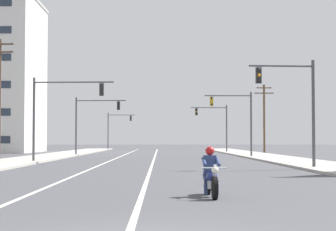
{
  "coord_description": "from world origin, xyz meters",
  "views": [
    {
      "loc": [
        0.33,
        -9.55,
        1.65
      ],
      "look_at": [
        0.72,
        20.61,
        2.9
      ],
      "focal_mm": 63.03,
      "sensor_mm": 36.0,
      "label": 1
    }
  ],
  "objects_px": {
    "traffic_signal_near_left": "(58,105)",
    "motorcycle_with_rider": "(211,177)",
    "traffic_signal_mid_right": "(238,114)",
    "traffic_signal_far_right": "(216,121)",
    "utility_pole_right_far": "(264,116)",
    "traffic_signal_mid_left": "(91,117)",
    "traffic_signal_near_right": "(295,98)",
    "traffic_signal_far_left": "(116,125)"
  },
  "relations": [
    {
      "from": "traffic_signal_near_right",
      "to": "traffic_signal_far_right",
      "type": "height_order",
      "value": "same"
    },
    {
      "from": "traffic_signal_far_left",
      "to": "utility_pole_right_far",
      "type": "relative_size",
      "value": 0.74
    },
    {
      "from": "traffic_signal_near_right",
      "to": "traffic_signal_mid_right",
      "type": "relative_size",
      "value": 1.0
    },
    {
      "from": "motorcycle_with_rider",
      "to": "utility_pole_right_far",
      "type": "height_order",
      "value": "utility_pole_right_far"
    },
    {
      "from": "motorcycle_with_rider",
      "to": "traffic_signal_far_left",
      "type": "relative_size",
      "value": 0.35
    },
    {
      "from": "motorcycle_with_rider",
      "to": "traffic_signal_mid_right",
      "type": "relative_size",
      "value": 0.35
    },
    {
      "from": "traffic_signal_far_right",
      "to": "utility_pole_right_far",
      "type": "bearing_deg",
      "value": -41.99
    },
    {
      "from": "traffic_signal_mid_left",
      "to": "motorcycle_with_rider",
      "type": "bearing_deg",
      "value": -78.98
    },
    {
      "from": "utility_pole_right_far",
      "to": "traffic_signal_far_right",
      "type": "bearing_deg",
      "value": 138.01
    },
    {
      "from": "traffic_signal_far_right",
      "to": "traffic_signal_far_left",
      "type": "xyz_separation_m",
      "value": [
        -14.78,
        22.61,
        -0.01
      ]
    },
    {
      "from": "traffic_signal_mid_right",
      "to": "utility_pole_right_far",
      "type": "bearing_deg",
      "value": 71.52
    },
    {
      "from": "traffic_signal_mid_right",
      "to": "traffic_signal_far_left",
      "type": "relative_size",
      "value": 1.0
    },
    {
      "from": "traffic_signal_near_right",
      "to": "traffic_signal_near_left",
      "type": "relative_size",
      "value": 1.0
    },
    {
      "from": "traffic_signal_mid_right",
      "to": "traffic_signal_mid_left",
      "type": "bearing_deg",
      "value": 154.05
    },
    {
      "from": "traffic_signal_near_right",
      "to": "traffic_signal_mid_right",
      "type": "distance_m",
      "value": 22.39
    },
    {
      "from": "traffic_signal_near_left",
      "to": "utility_pole_right_far",
      "type": "height_order",
      "value": "utility_pole_right_far"
    },
    {
      "from": "traffic_signal_far_left",
      "to": "utility_pole_right_far",
      "type": "bearing_deg",
      "value": -53.72
    },
    {
      "from": "traffic_signal_near_left",
      "to": "traffic_signal_far_right",
      "type": "relative_size",
      "value": 1.0
    },
    {
      "from": "traffic_signal_near_left",
      "to": "traffic_signal_mid_right",
      "type": "distance_m",
      "value": 19.59
    },
    {
      "from": "motorcycle_with_rider",
      "to": "traffic_signal_mid_right",
      "type": "xyz_separation_m",
      "value": [
        5.87,
        38.49,
        3.49
      ]
    },
    {
      "from": "traffic_signal_near_right",
      "to": "utility_pole_right_far",
      "type": "xyz_separation_m",
      "value": [
        4.98,
        38.26,
        0.52
      ]
    },
    {
      "from": "traffic_signal_mid_left",
      "to": "traffic_signal_near_left",
      "type": "bearing_deg",
      "value": -90.15
    },
    {
      "from": "traffic_signal_far_right",
      "to": "traffic_signal_mid_right",
      "type": "bearing_deg",
      "value": -89.82
    },
    {
      "from": "utility_pole_right_far",
      "to": "traffic_signal_mid_right",
      "type": "bearing_deg",
      "value": -108.48
    },
    {
      "from": "traffic_signal_mid_left",
      "to": "traffic_signal_far_left",
      "type": "bearing_deg",
      "value": 90.12
    },
    {
      "from": "motorcycle_with_rider",
      "to": "traffic_signal_mid_left",
      "type": "relative_size",
      "value": 0.35
    },
    {
      "from": "traffic_signal_far_left",
      "to": "traffic_signal_mid_left",
      "type": "bearing_deg",
      "value": -89.88
    },
    {
      "from": "traffic_signal_mid_right",
      "to": "traffic_signal_far_right",
      "type": "relative_size",
      "value": 1.0
    },
    {
      "from": "motorcycle_with_rider",
      "to": "traffic_signal_mid_left",
      "type": "distance_m",
      "value": 46.67
    },
    {
      "from": "traffic_signal_near_right",
      "to": "traffic_signal_mid_right",
      "type": "bearing_deg",
      "value": 90.83
    },
    {
      "from": "traffic_signal_far_left",
      "to": "traffic_signal_far_right",
      "type": "bearing_deg",
      "value": -56.84
    },
    {
      "from": "traffic_signal_far_right",
      "to": "traffic_signal_far_left",
      "type": "bearing_deg",
      "value": 123.16
    },
    {
      "from": "traffic_signal_mid_right",
      "to": "traffic_signal_near_right",
      "type": "bearing_deg",
      "value": -89.17
    },
    {
      "from": "traffic_signal_mid_right",
      "to": "traffic_signal_far_right",
      "type": "bearing_deg",
      "value": 90.18
    },
    {
      "from": "traffic_signal_far_left",
      "to": "utility_pole_right_far",
      "type": "height_order",
      "value": "utility_pole_right_far"
    },
    {
      "from": "traffic_signal_mid_left",
      "to": "utility_pole_right_far",
      "type": "xyz_separation_m",
      "value": [
        20.07,
        8.69,
        0.41
      ]
    },
    {
      "from": "traffic_signal_near_left",
      "to": "utility_pole_right_far",
      "type": "bearing_deg",
      "value": 54.94
    },
    {
      "from": "motorcycle_with_rider",
      "to": "utility_pole_right_far",
      "type": "distance_m",
      "value": 55.64
    },
    {
      "from": "traffic_signal_near_left",
      "to": "motorcycle_with_rider",
      "type": "bearing_deg",
      "value": -70.79
    },
    {
      "from": "traffic_signal_near_left",
      "to": "traffic_signal_near_right",
      "type": "bearing_deg",
      "value": -32.32
    },
    {
      "from": "traffic_signal_mid_left",
      "to": "traffic_signal_far_left",
      "type": "relative_size",
      "value": 1.0
    },
    {
      "from": "traffic_signal_mid_left",
      "to": "utility_pole_right_far",
      "type": "distance_m",
      "value": 21.88
    }
  ]
}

